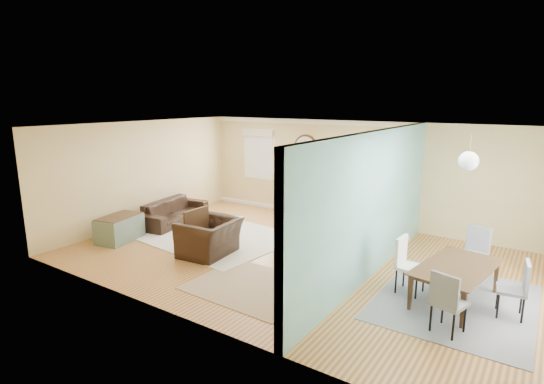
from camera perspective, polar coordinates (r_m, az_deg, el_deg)
The scene contains 27 objects.
floor at distance 8.66m, azimuth 3.33°, elevation -8.78°, with size 9.00×9.00×0.00m, color brown.
wall_back at distance 10.92m, azimuth 11.47°, elevation 2.53°, with size 9.00×0.02×2.60m, color tan.
wall_front at distance 5.97m, azimuth -11.40°, elevation -5.63°, with size 9.00×0.02×2.60m, color tan.
wall_left at distance 11.20m, azimuth -16.83°, elevation 2.49°, with size 0.02×6.00×2.60m, color tan.
ceiling at distance 8.09m, azimuth 3.56°, elevation 8.66°, with size 9.00×6.00×0.02m, color white.
partition at distance 7.89m, azimuth 14.00°, elevation -0.92°, with size 0.17×6.00×2.60m.
fireplace at distance 11.60m, azimuth 4.24°, elevation -0.23°, with size 1.70×0.30×1.17m.
wall_clock at distance 11.46m, azimuth 4.55°, elevation 5.98°, with size 0.70×0.07×0.70m.
window_left at distance 12.30m, azimuth -1.82°, elevation 5.55°, with size 1.05×0.13×1.42m.
window_right at distance 10.81m, azimuth 11.70°, elevation 4.34°, with size 1.05×0.13×1.42m.
pendant at distance 7.11m, azimuth 24.91°, elevation 3.79°, with size 0.30×0.30×0.55m.
rug_cream at distance 9.89m, azimuth -7.14°, elevation -6.07°, with size 3.07×2.66×0.02m, color beige.
rug_jute at distance 7.41m, azimuth -2.68°, elevation -12.52°, with size 2.02×1.65×0.01m, color tan.
rug_grey at distance 7.48m, azimuth 23.45°, elevation -13.35°, with size 2.23×2.79×0.01m, color slate.
sofa at distance 11.15m, azimuth -13.09°, elevation -2.60°, with size 2.05×0.80×0.60m, color black.
eames_chair at distance 8.76m, azimuth -8.37°, elevation -6.06°, with size 1.14×1.00×0.74m, color black.
green_chair at distance 10.33m, azimuth 11.00°, elevation -3.50°, with size 0.71×0.73×0.67m, color #0A7661.
trunk at distance 10.14m, azimuth -19.81°, elevation -4.60°, with size 0.80×1.10×0.57m.
credenza at distance 9.41m, azimuth 14.03°, elevation -4.81°, with size 0.56×1.65×0.80m.
tv at distance 9.24m, azimuth 14.15°, elevation -0.59°, with size 1.07×0.14×0.62m, color black.
garden_stool at distance 8.58m, azimuth 11.39°, elevation -7.56°, with size 0.31×0.31×0.46m, color white.
potted_plant at distance 8.44m, azimuth 11.52°, elevation -4.66°, with size 0.40×0.35×0.45m, color #337F33.
dining_table at distance 7.36m, azimuth 23.65°, elevation -11.31°, with size 1.68×0.94×0.59m, color #402915.
dining_chair_n at distance 8.34m, azimuth 25.51°, elevation -6.92°, with size 0.48×0.48×0.92m.
dining_chair_s at distance 6.34m, azimuth 22.79°, elevation -12.86°, with size 0.49×0.49×0.89m.
dining_chair_w at distance 7.32m, azimuth 18.21°, elevation -8.85°, with size 0.44×0.44×0.93m.
dining_chair_e at distance 7.16m, azimuth 29.58°, elevation -10.71°, with size 0.43×0.43×0.87m.
Camera 1 is at (4.08, -6.97, 3.12)m, focal length 28.00 mm.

